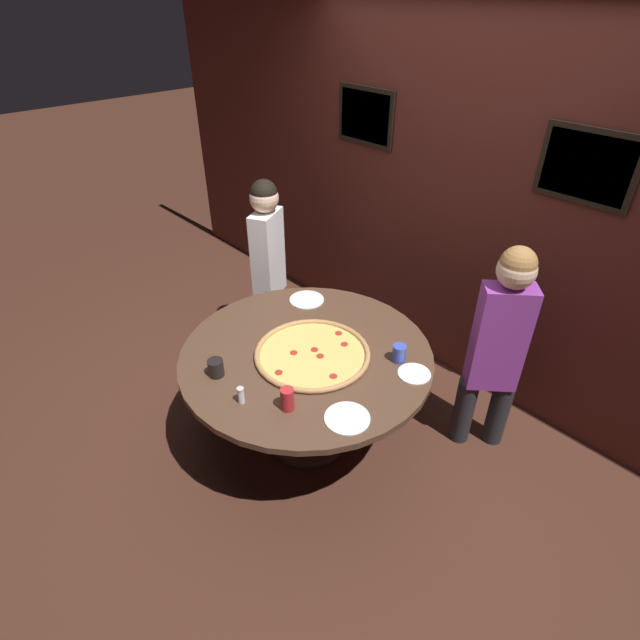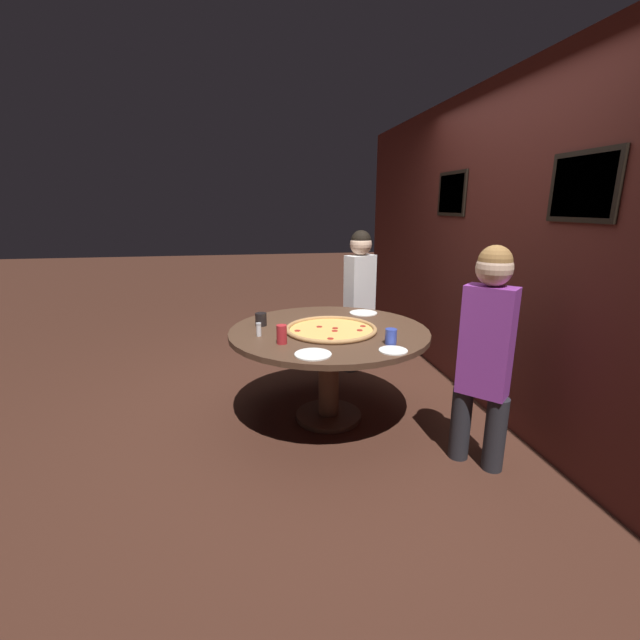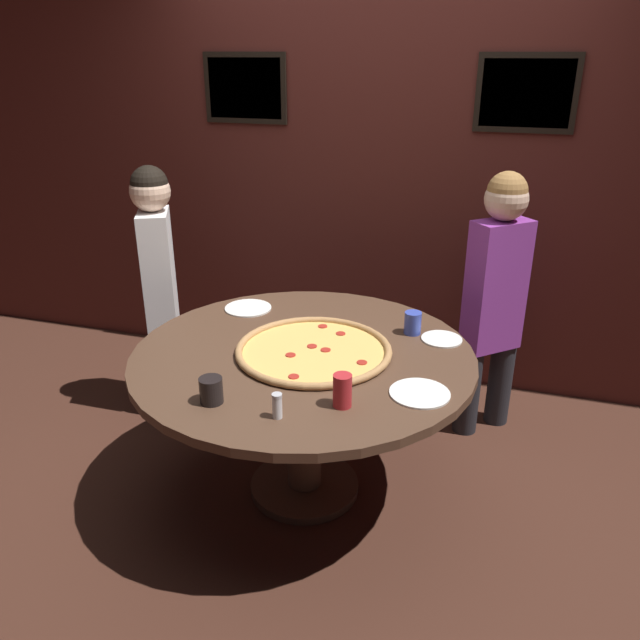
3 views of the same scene
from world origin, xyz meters
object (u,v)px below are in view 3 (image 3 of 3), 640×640
(drink_cup_centre_back, at_px, (413,323))
(white_plate_left_side, at_px, (442,339))
(condiment_shaker, at_px, (277,406))
(white_plate_right_side, at_px, (420,393))
(drink_cup_near_right, at_px, (211,390))
(giant_pizza, at_px, (314,350))
(drink_cup_near_left, at_px, (342,391))
(dining_table, at_px, (303,380))
(diner_far_left, at_px, (495,292))
(diner_far_right, at_px, (159,278))
(white_plate_far_back, at_px, (248,308))

(drink_cup_centre_back, xyz_separation_m, white_plate_left_side, (0.14, -0.03, -0.05))
(condiment_shaker, bearing_deg, white_plate_right_side, 34.54)
(drink_cup_near_right, bearing_deg, giant_pizza, 64.93)
(drink_cup_near_left, xyz_separation_m, drink_cup_centre_back, (0.14, 0.72, -0.01))
(dining_table, distance_m, giant_pizza, 0.16)
(white_plate_right_side, bearing_deg, diner_far_left, 77.97)
(diner_far_right, bearing_deg, dining_table, -143.67)
(drink_cup_near_right, distance_m, diner_far_right, 1.30)
(dining_table, xyz_separation_m, white_plate_right_side, (0.55, -0.21, 0.14))
(white_plate_right_side, bearing_deg, drink_cup_near_left, -146.79)
(diner_far_left, bearing_deg, white_plate_left_side, 25.95)
(drink_cup_near_left, bearing_deg, white_plate_right_side, 33.21)
(drink_cup_centre_back, bearing_deg, diner_far_left, 54.90)
(diner_far_left, bearing_deg, white_plate_right_side, 35.25)
(giant_pizza, height_order, white_plate_right_side, giant_pizza)
(diner_far_right, bearing_deg, drink_cup_near_left, -151.43)
(drink_cup_near_right, relative_size, condiment_shaker, 1.04)
(drink_cup_near_left, relative_size, diner_far_left, 0.09)
(giant_pizza, bearing_deg, drink_cup_centre_back, 41.63)
(giant_pizza, height_order, drink_cup_near_right, drink_cup_near_right)
(condiment_shaker, bearing_deg, drink_cup_near_left, 36.21)
(drink_cup_near_right, bearing_deg, white_plate_far_back, 105.03)
(drink_cup_near_left, bearing_deg, diner_far_right, 145.40)
(white_plate_left_side, distance_m, diner_far_right, 1.59)
(drink_cup_centre_back, relative_size, diner_far_left, 0.07)
(white_plate_far_back, relative_size, white_plate_left_side, 1.28)
(white_plate_far_back, bearing_deg, drink_cup_near_right, -74.97)
(dining_table, bearing_deg, diner_far_left, 47.28)
(dining_table, bearing_deg, white_plate_far_back, 137.89)
(drink_cup_near_right, relative_size, white_plate_left_side, 0.54)
(drink_cup_near_right, xyz_separation_m, white_plate_left_side, (0.76, 0.81, -0.05))
(white_plate_left_side, bearing_deg, drink_cup_near_right, -132.95)
(white_plate_right_side, bearing_deg, giant_pizza, 156.52)
(dining_table, height_order, drink_cup_near_right, drink_cup_near_right)
(white_plate_far_back, bearing_deg, giant_pizza, -38.71)
(white_plate_far_back, height_order, white_plate_left_side, same)
(drink_cup_near_left, relative_size, white_plate_far_back, 0.54)
(giant_pizza, distance_m, drink_cup_centre_back, 0.50)
(condiment_shaker, relative_size, diner_far_left, 0.07)
(dining_table, distance_m, diner_far_left, 1.15)
(drink_cup_near_left, bearing_deg, condiment_shaker, -143.79)
(drink_cup_near_right, relative_size, diner_far_left, 0.07)
(diner_far_right, bearing_deg, diner_far_left, -106.61)
(drink_cup_centre_back, distance_m, diner_far_left, 0.60)
(drink_cup_centre_back, xyz_separation_m, white_plate_far_back, (-0.85, 0.05, -0.05))
(diner_far_left, bearing_deg, condiment_shaker, 20.56)
(drink_cup_centre_back, distance_m, condiment_shaker, 0.93)
(drink_cup_centre_back, bearing_deg, white_plate_far_back, 176.78)
(white_plate_left_side, height_order, diner_far_right, diner_far_right)
(drink_cup_near_left, distance_m, diner_far_left, 1.31)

